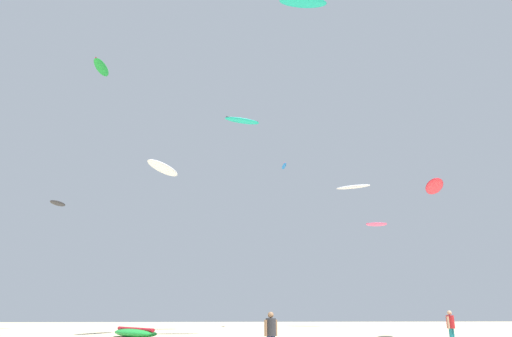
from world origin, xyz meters
name	(u,v)px	position (x,y,z in m)	size (l,w,h in m)	color
person_foreground	(271,332)	(-0.30, 6.59, 0.95)	(0.49, 0.37, 1.63)	navy
person_midground	(451,325)	(9.14, 12.48, 0.97)	(0.46, 0.38, 1.67)	teal
kite_grounded_near	(135,333)	(-7.74, 20.77, 0.30)	(4.26, 4.94, 0.62)	green
kite_aloft_0	(58,203)	(-18.67, 34.33, 11.70)	(1.29, 2.41, 0.50)	#2D2D33
kite_aloft_1	(303,2)	(3.94, 21.01, 25.98)	(4.01, 1.32, 0.69)	#19B29E
kite_aloft_2	(434,187)	(11.96, 18.40, 9.66)	(2.69, 4.29, 0.60)	red
kite_aloft_3	(163,168)	(-7.12, 24.19, 12.39)	(2.72, 4.64, 0.50)	white
kite_aloft_4	(284,166)	(4.22, 37.84, 17.08)	(0.73, 2.14, 0.53)	blue
kite_aloft_5	(242,121)	(-0.73, 30.61, 19.37)	(3.68, 2.08, 0.44)	#19B29E
kite_aloft_7	(353,187)	(12.17, 38.76, 15.04)	(3.98, 2.81, 0.55)	white
kite_aloft_8	(101,67)	(-16.39, 35.75, 27.60)	(1.45, 3.98, 0.94)	green
kite_aloft_9	(376,224)	(13.94, 36.96, 10.46)	(2.32, 0.96, 0.49)	#E5598C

